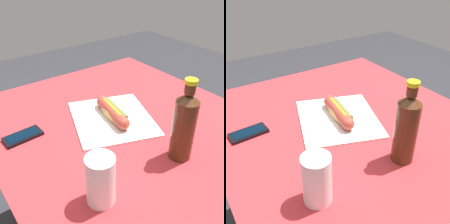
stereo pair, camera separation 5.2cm
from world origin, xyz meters
TOP-DOWN VIEW (x-y plane):
  - dining_table at (0.00, 0.00)m, footprint 1.01×0.92m
  - paper_wrapper at (-0.03, -0.02)m, footprint 0.39×0.37m
  - hot_dog at (-0.03, -0.02)m, footprint 0.22×0.08m
  - cell_phone at (-0.11, -0.33)m, footprint 0.07×0.13m
  - soda_bottle at (0.26, 0.02)m, footprint 0.07×0.07m
  - drinking_cup at (0.26, -0.27)m, footprint 0.07×0.07m

SIDE VIEW (x-z plane):
  - dining_table at x=0.00m, z-range 0.23..0.98m
  - paper_wrapper at x=-0.03m, z-range 0.75..0.75m
  - cell_phone at x=-0.11m, z-range 0.75..0.76m
  - hot_dog at x=-0.03m, z-range 0.75..0.80m
  - drinking_cup at x=0.26m, z-range 0.75..0.88m
  - soda_bottle at x=0.26m, z-range 0.73..0.99m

